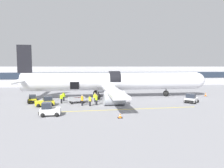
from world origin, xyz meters
TOP-DOWN VIEW (x-y plane):
  - ground_plane at (0.00, 0.00)m, footprint 500.00×500.00m
  - apron_marking_line at (0.06, -4.33)m, footprint 23.44×1.01m
  - terminal_strip at (0.00, 35.90)m, footprint 100.41×9.45m
  - airplane at (0.26, 7.38)m, footprint 39.65×32.33m
  - baggage_tug_lead at (-9.82, -6.63)m, footprint 2.66×2.20m
  - baggage_tug_mid at (-11.53, -0.04)m, footprint 3.27×2.39m
  - baggage_tug_rear at (-14.36, 3.44)m, footprint 2.16×2.94m
  - baggage_tug_spare at (13.05, -0.69)m, footprint 2.91×2.89m
  - baggage_cart_loading at (-6.58, 1.96)m, footprint 3.83×2.47m
  - ground_crew_loader_a at (-3.39, -0.34)m, footprint 0.41×0.61m
  - ground_crew_loader_b at (-4.48, -0.95)m, footprint 0.53×0.53m
  - ground_crew_driver at (-5.70, -0.44)m, footprint 0.50×0.60m
  - ground_crew_supervisor at (-3.49, 2.20)m, footprint 0.60×0.46m
  - ground_crew_helper at (-9.27, 2.05)m, footprint 0.57×0.46m
  - ground_crew_marshal at (-9.11, 4.28)m, footprint 0.57×0.39m
  - suitcase_on_tarmac_upright at (-4.32, 2.84)m, footprint 0.51×0.36m
  - safety_cone_nose at (20.27, 6.28)m, footprint 0.56×0.56m
  - safety_cone_engine_left at (-1.00, -9.04)m, footprint 0.61×0.61m

SIDE VIEW (x-z plane):
  - ground_plane at x=0.00m, z-range 0.00..0.00m
  - apron_marking_line at x=0.06m, z-range 0.00..0.01m
  - suitcase_on_tarmac_upright at x=-4.32m, z-range -0.05..0.55m
  - safety_cone_engine_left at x=-1.00m, z-range -0.02..0.55m
  - safety_cone_nose at x=20.27m, z-range -0.02..0.73m
  - baggage_cart_loading at x=-6.58m, z-range 0.01..1.04m
  - baggage_tug_rear at x=-14.36m, z-range -0.11..1.32m
  - baggage_tug_mid at x=-11.53m, z-range -0.11..1.45m
  - baggage_tug_spare at x=13.05m, z-range -0.12..1.51m
  - baggage_tug_lead at x=-9.82m, z-range -0.13..1.60m
  - ground_crew_helper at x=-9.27m, z-range 0.04..1.69m
  - ground_crew_loader_b at x=-4.48m, z-range 0.04..1.71m
  - ground_crew_marshal at x=-9.11m, z-range 0.04..1.71m
  - ground_crew_supervisor at x=-3.49m, z-range 0.04..1.75m
  - ground_crew_driver at x=-5.70m, z-range 0.04..1.78m
  - ground_crew_loader_a at x=-3.39m, z-range 0.05..1.83m
  - terminal_strip at x=0.00m, z-range 0.00..6.30m
  - airplane at x=0.26m, z-range -2.04..8.37m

